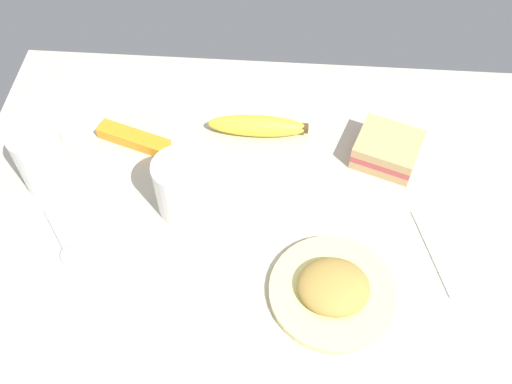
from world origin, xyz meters
The scene contains 9 objects.
tabletop centered at (0.00, 0.00, 1.00)cm, with size 90.00×64.00×2.00cm, color #BCB29E.
plate_of_food centered at (-11.41, 14.30, 3.35)cm, with size 17.27×17.27×4.08cm.
coffee_mug_black centered at (10.70, 1.27, 7.07)cm, with size 7.71×9.71×9.85cm.
sandwich_main centered at (-20.00, -10.41, 4.20)cm, with size 11.80×11.23×4.40cm.
glass_of_milk centered at (32.17, -2.35, 6.75)cm, with size 7.69×7.69×10.61cm.
banana centered at (0.74, -14.30, 3.76)cm, with size 16.50×3.61×3.52cm.
spoon centered at (26.93, 9.76, 2.38)cm, with size 7.89×9.94×0.80cm.
snack_bar centered at (20.72, -10.74, 3.00)cm, with size 12.34×2.81×2.00cm, color orange.
paper_napkin centered at (-32.31, 4.91, 2.15)cm, with size 14.40×14.40×0.30cm, color white.
Camera 1 is at (-3.69, 51.20, 75.15)cm, focal length 41.34 mm.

